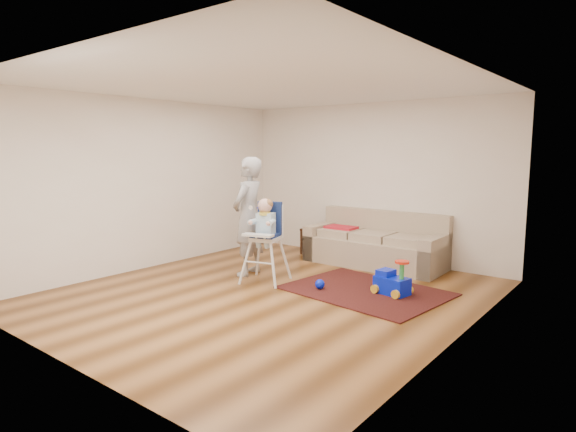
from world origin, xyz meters
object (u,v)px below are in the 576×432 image
Objects in this scene: ride_on_toy at (392,276)px; adult at (248,216)px; sofa at (375,239)px; side_table at (318,241)px; toy_ball at (320,284)px; high_chair at (265,242)px.

adult is (-2.21, -0.38, 0.65)m from ride_on_toy.
sofa is 2.17m from adult.
sofa is at bearing -6.60° from side_table.
ride_on_toy is at bearing 25.04° from toy_ball.
high_chair is (-0.76, -1.88, 0.15)m from sofa.
sofa is at bearing 52.08° from high_chair.
high_chair is at bearing 58.72° from adult.
side_table is 1.00× the size of ride_on_toy.
side_table is at bearing 167.00° from adult.
ride_on_toy is at bearing -33.79° from side_table.
toy_ball is (1.35, -1.89, -0.15)m from side_table.
sofa is 17.19× the size of toy_ball.
adult is (-0.47, 0.15, 0.31)m from high_chair.
adult is at bearing -160.75° from ride_on_toy.
ride_on_toy reaches higher than side_table.
toy_ball is 1.57m from adult.
high_chair is 0.58m from adult.
side_table is 3.57× the size of toy_ball.
adult reaches higher than ride_on_toy.
adult reaches higher than side_table.
adult is (-1.34, 0.02, 0.82)m from toy_ball.
adult reaches higher than sofa.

